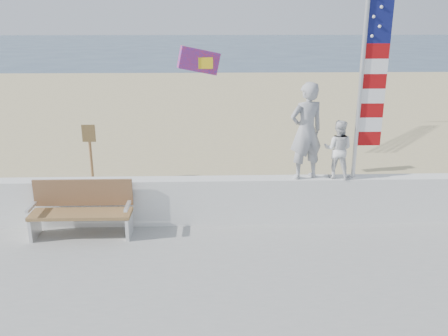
{
  "coord_description": "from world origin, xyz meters",
  "views": [
    {
      "loc": [
        -0.06,
        -6.48,
        3.99
      ],
      "look_at": [
        0.2,
        1.8,
        1.35
      ],
      "focal_mm": 38.0,
      "sensor_mm": 36.0,
      "label": 1
    }
  ],
  "objects_px": {
    "child": "(338,149)",
    "bench": "(82,208)",
    "flag": "(368,76)",
    "adult": "(306,131)"
  },
  "relations": [
    {
      "from": "child",
      "to": "bench",
      "type": "distance_m",
      "value": 4.84
    },
    {
      "from": "adult",
      "to": "flag",
      "type": "distance_m",
      "value": 1.47
    },
    {
      "from": "child",
      "to": "adult",
      "type": "bearing_deg",
      "value": 19.79
    },
    {
      "from": "adult",
      "to": "bench",
      "type": "distance_m",
      "value": 4.34
    },
    {
      "from": "bench",
      "to": "flag",
      "type": "bearing_deg",
      "value": 5.01
    },
    {
      "from": "child",
      "to": "flag",
      "type": "relative_size",
      "value": 0.32
    },
    {
      "from": "adult",
      "to": "child",
      "type": "xyz_separation_m",
      "value": [
        0.62,
        0.0,
        -0.35
      ]
    },
    {
      "from": "bench",
      "to": "flag",
      "type": "height_order",
      "value": "flag"
    },
    {
      "from": "child",
      "to": "bench",
      "type": "height_order",
      "value": "child"
    },
    {
      "from": "adult",
      "to": "child",
      "type": "bearing_deg",
      "value": 161.2
    }
  ]
}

